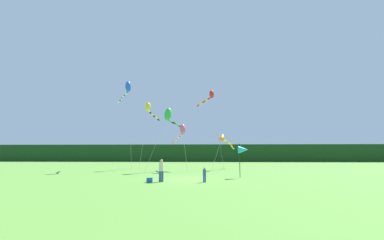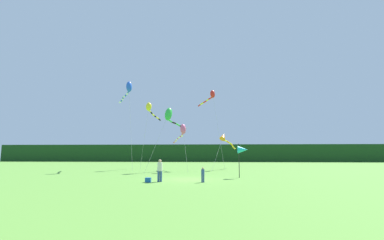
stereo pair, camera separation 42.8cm
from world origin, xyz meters
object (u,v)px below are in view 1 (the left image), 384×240
Objects in this scene: cooler_box at (150,180)px; kite_blue at (127,89)px; banner_flag_pole at (243,150)px; kite_orange at (224,139)px; kite_green at (169,115)px; kite_red at (210,96)px; person_child at (204,174)px; kite_yellow at (149,108)px; person_adult at (161,169)px; kite_rainbow at (182,131)px.

kite_blue reaches higher than cooler_box.
banner_flag_pole is 11.35m from kite_orange.
kite_orange is (7.08, 3.61, -2.71)m from kite_green.
kite_blue is at bearing -174.61° from kite_orange.
kite_green is at bearing -133.37° from kite_red.
kite_blue is at bearing 144.72° from banner_flag_pole.
kite_blue is at bearing 127.27° from person_child.
kite_green is at bearing -52.50° from kite_yellow.
kite_blue is at bearing 117.72° from person_adult.
banner_flag_pole is 0.53× the size of kite_rainbow.
kite_yellow is at bearing 103.24° from cooler_box.
person_adult is 0.20× the size of kite_orange.
banner_flag_pole reaches higher than person_child.
kite_green is 0.70× the size of kite_red.
kite_red is (5.23, 5.53, 3.64)m from kite_green.
kite_green is at bearing -21.07° from kite_blue.
person_child is 0.14× the size of kite_green.
banner_flag_pole is 0.27× the size of kite_red.
kite_rainbow is at bearing 103.61° from person_child.
person_child is at bearing -76.39° from kite_rainbow.
kite_orange is (6.03, 14.93, 3.20)m from person_adult.
kite_blue is (-10.52, 13.83, 10.32)m from person_child.
kite_green is 7.74m from kite_blue.
person_adult is 7.97m from banner_flag_pole.
person_child reaches higher than cooler_box.
kite_blue is 2.06× the size of kite_rainbow.
kite_yellow reaches higher than banner_flag_pole.
cooler_box is 0.05× the size of kite_orange.
kite_blue reaches higher than person_adult.
kite_red reaches higher than person_adult.
kite_green reaches higher than person_child.
kite_yellow is (-3.86, 16.40, 8.45)m from cooler_box.
kite_red is at bearing 73.81° from cooler_box.
person_adult is 3.35m from person_child.
person_child is at bearing -69.07° from kite_green.
person_child is at bearing -52.73° from kite_blue.
kite_green is (-0.23, 11.67, 6.70)m from cooler_box.
kite_rainbow is at bearing -41.08° from kite_yellow.
kite_orange is at bearing 27.03° from kite_green.
kite_rainbow is at bearing 87.47° from person_adult.
banner_flag_pole is at bearing -46.83° from kite_yellow.
kite_yellow is at bearing -174.78° from kite_red.
cooler_box is 20.68m from kite_red.
banner_flag_pole is at bearing -78.39° from kite_red.
kite_green is (-7.92, 7.58, 4.39)m from banner_flag_pole.
kite_yellow is 9.09m from kite_red.
kite_rainbow reaches higher than kite_orange.
person_child is 12.74m from kite_rainbow.
cooler_box is 0.14× the size of banner_flag_pole.
person_child is 0.09× the size of kite_blue.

